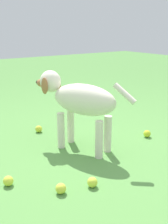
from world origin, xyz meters
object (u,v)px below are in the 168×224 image
Objects in this scene: tennis_ball_2 at (8,181)px; tennis_ball_4 at (147,134)px; tennis_ball_0 at (61,188)px; tennis_ball_3 at (92,182)px; tennis_ball_1 at (39,129)px; dog at (78,100)px.

tennis_ball_2 and tennis_ball_4 have the same top height.
tennis_ball_2 is at bearing -139.64° from tennis_ball_0.
tennis_ball_0 is 1.00× the size of tennis_ball_3.
tennis_ball_1 is at bearing 141.70° from tennis_ball_2.
tennis_ball_3 is (0.32, 0.43, 0.00)m from tennis_ball_2.
tennis_ball_0 is 1.16m from tennis_ball_4.
tennis_ball_3 is (0.55, -0.27, -0.38)m from dog.
tennis_ball_4 is at bearing 112.43° from tennis_ball_3.
tennis_ball_1 is 0.94m from tennis_ball_2.
tennis_ball_2 is at bearing 85.82° from dog.
tennis_ball_0 is at bearing 40.36° from tennis_ball_2.
tennis_ball_0 and tennis_ball_1 have the same top height.
tennis_ball_3 is at bearing -67.57° from tennis_ball_4.
dog is 13.29× the size of tennis_ball_0.
tennis_ball_2 is 1.35m from tennis_ball_4.
tennis_ball_2 is at bearing -127.04° from tennis_ball_3.
tennis_ball_3 is at bearing 74.84° from tennis_ball_0.
tennis_ball_1 and tennis_ball_3 have the same top height.
tennis_ball_3 is 1.00× the size of tennis_ball_4.
tennis_ball_1 is 1.08m from tennis_ball_3.
tennis_ball_0 is 1.07m from tennis_ball_1.
tennis_ball_0 is (0.49, -0.47, -0.38)m from dog.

